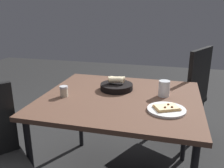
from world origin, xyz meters
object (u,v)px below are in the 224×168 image
at_px(pepper_shaker, 64,92).
at_px(bread_basket, 117,86).
at_px(pizza_plate, 167,109).
at_px(chair_far, 186,92).
at_px(beer_glass, 164,89).
at_px(dining_table, 120,105).

bearing_deg(pepper_shaker, bread_basket, 35.76).
bearing_deg(pizza_plate, chair_far, 79.96).
distance_m(bread_basket, pepper_shaker, 0.40).
relative_size(pizza_plate, chair_far, 0.24).
bearing_deg(bread_basket, beer_glass, -8.13).
bearing_deg(dining_table, beer_glass, 17.06).
relative_size(beer_glass, chair_far, 0.12).
height_order(pepper_shaker, chair_far, chair_far).
relative_size(pepper_shaker, chair_far, 0.08).
xyz_separation_m(pizza_plate, chair_far, (0.16, 0.91, -0.19)).
bearing_deg(bread_basket, dining_table, -66.28).
distance_m(dining_table, pepper_shaker, 0.41).
bearing_deg(bread_basket, chair_far, 47.84).
height_order(dining_table, bread_basket, bread_basket).
height_order(beer_glass, pepper_shaker, beer_glass).
relative_size(bread_basket, beer_glass, 2.19).
xyz_separation_m(pizza_plate, pepper_shaker, (-0.71, 0.07, 0.02)).
distance_m(bread_basket, beer_glass, 0.36).
relative_size(pizza_plate, bread_basket, 0.95).
height_order(dining_table, beer_glass, beer_glass).
bearing_deg(chair_far, pepper_shaker, -136.15).
xyz_separation_m(pizza_plate, beer_glass, (-0.03, 0.25, 0.04)).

